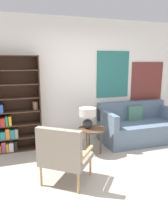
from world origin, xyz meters
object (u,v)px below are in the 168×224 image
Objects in this scene: couch at (137,127)px; side_table at (92,131)px; bookshelf at (7,111)px; armchair at (63,153)px; table_lamp at (88,116)px.

couch is 1.31m from side_table.
bookshelf is 1.80m from armchair.
bookshelf is at bearing 157.32° from side_table.
table_lamp is (1.48, -0.61, -0.07)m from bookshelf.
couch reaches higher than side_table.
couch is 1.44m from table_lamp.
armchair is 2.23× the size of table_lamp.
side_table is (-1.25, -0.36, 0.14)m from couch.
bookshelf is 2.87m from couch.
bookshelf reaches higher than table_lamp.
side_table is at bearing -22.68° from bookshelf.
armchair is at bearing -147.66° from couch.
bookshelf is at bearing 174.13° from couch.
couch is at bearing -5.87° from bookshelf.
side_table is 1.37× the size of table_lamp.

